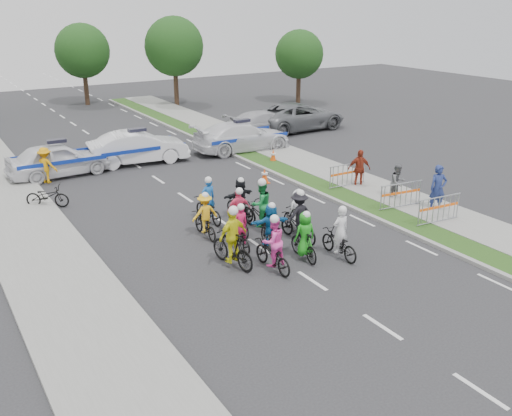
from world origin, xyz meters
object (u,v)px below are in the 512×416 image
rider_2 (273,250)px  rider_5 (270,229)px  rider_9 (239,216)px  police_car_1 (138,147)px  rider_1 (304,240)px  spectator_2 (359,169)px  spectator_1 (398,182)px  rider_3 (233,243)px  rider_11 (240,201)px  barrier_2 (347,176)px  civilian_sedan (264,123)px  rider_10 (205,219)px  rider_12 (208,207)px  police_car_0 (58,159)px  tree_2 (299,54)px  civilian_suv (299,116)px  spectator_0 (438,188)px  rider_7 (297,215)px  rider_0 (339,240)px  rider_6 (240,234)px  marshal_hiviz (45,165)px  barrier_0 (439,211)px  cone_1 (273,156)px  barrier_1 (401,196)px  tree_1 (174,46)px  tree_4 (82,51)px  rider_4 (298,221)px  rider_8 (261,211)px  parked_bike (47,196)px  police_car_2 (242,136)px

rider_2 → rider_5: rider_2 is taller
rider_9 → police_car_1: 10.93m
rider_1 → rider_2: rider_2 is taller
spectator_2 → spectator_1: bearing=-59.5°
rider_3 → rider_11: bearing=-133.3°
rider_11 → barrier_2: size_ratio=0.84×
civilian_sedan → rider_3: bearing=136.2°
rider_10 → rider_12: (0.76, 1.25, -0.06)m
rider_5 → spectator_1: 7.40m
rider_11 → police_car_0: 10.44m
rider_10 → civilian_sedan: bearing=-128.0°
rider_2 → tree_2: 31.13m
civilian_suv → spectator_0: (-4.13, -15.20, 0.06)m
police_car_1 → rider_10: bearing=178.6°
rider_7 → civilian_sedan: size_ratio=0.32×
rider_0 → rider_6: 3.30m
spectator_2 → marshal_hiviz: (-11.70, 8.02, -0.04)m
police_car_0 → barrier_0: bearing=-146.1°
spectator_1 → rider_10: bearing=175.8°
rider_2 → cone_1: bearing=-124.6°
rider_6 → police_car_0: size_ratio=0.35×
rider_2 → rider_11: bearing=-108.7°
barrier_1 → rider_9: bearing=170.2°
rider_0 → barrier_0: (4.95, 0.28, -0.04)m
tree_1 → tree_4: tree_1 is taller
rider_6 → rider_9: rider_9 is taller
rider_3 → rider_5: bearing=-174.0°
rider_4 → spectator_2: bearing=-153.3°
rider_0 → barrier_0: size_ratio=0.90×
rider_2 → barrier_1: bearing=-167.0°
civilian_suv → marshal_hiviz: size_ratio=3.79×
rider_10 → police_car_0: 10.63m
rider_8 → tree_1: size_ratio=0.30×
rider_8 → tree_4: size_ratio=0.32×
rider_5 → rider_8: rider_8 is taller
rider_5 → rider_2: bearing=70.4°
rider_3 → barrier_0: 8.29m
rider_12 → spectator_2: 7.63m
rider_11 → parked_bike: bearing=-50.0°
rider_8 → barrier_2: 6.30m
tree_4 → civilian_suv: bearing=-61.5°
rider_7 → rider_10: 3.30m
rider_10 → police_car_2: rider_10 is taller
rider_11 → rider_2: bearing=63.8°
rider_3 → rider_1: bearing=151.3°
police_car_2 → cone_1: bearing=-174.0°
rider_10 → rider_4: bearing=144.5°
civilian_suv → barrier_0: size_ratio=3.14×
barrier_0 → barrier_2: bearing=90.0°
tree_4 → civilian_sedan: bearing=-69.6°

